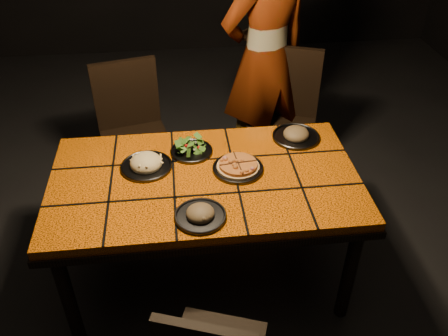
{
  "coord_description": "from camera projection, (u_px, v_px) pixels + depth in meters",
  "views": [
    {
      "loc": [
        -0.12,
        -1.94,
        2.25
      ],
      "look_at": [
        0.1,
        -0.03,
        0.82
      ],
      "focal_mm": 38.0,
      "sensor_mm": 36.0,
      "label": 1
    }
  ],
  "objects": [
    {
      "name": "diner",
      "position": [
        265.0,
        60.0,
        3.21
      ],
      "size": [
        0.79,
        0.67,
        1.85
      ],
      "primitive_type": "imported",
      "rotation": [
        0.0,
        0.0,
        3.55
      ],
      "color": "brown",
      "rests_on": "ground"
    },
    {
      "name": "plate_salad",
      "position": [
        191.0,
        149.0,
        2.62
      ],
      "size": [
        0.24,
        0.24,
        0.07
      ],
      "color": "#323236",
      "rests_on": "dining_table"
    },
    {
      "name": "dining_table",
      "position": [
        205.0,
        188.0,
        2.51
      ],
      "size": [
        1.62,
        0.92,
        0.75
      ],
      "color": "orange",
      "rests_on": "ground"
    },
    {
      "name": "room_shell",
      "position": [
        200.0,
        37.0,
        2.01
      ],
      "size": [
        6.04,
        7.04,
        3.08
      ],
      "color": "black",
      "rests_on": "ground"
    },
    {
      "name": "plate_pizza",
      "position": [
        238.0,
        167.0,
        2.5
      ],
      "size": [
        0.27,
        0.27,
        0.04
      ],
      "color": "#323236",
      "rests_on": "dining_table"
    },
    {
      "name": "plate_mushroom_b",
      "position": [
        296.0,
        134.0,
        2.74
      ],
      "size": [
        0.28,
        0.28,
        0.09
      ],
      "color": "#323236",
      "rests_on": "dining_table"
    },
    {
      "name": "chair_far_left",
      "position": [
        132.0,
        124.0,
        3.25
      ],
      "size": [
        0.53,
        0.53,
        0.97
      ],
      "rotation": [
        0.0,
        0.0,
        0.24
      ],
      "color": "black",
      "rests_on": "ground"
    },
    {
      "name": "plate_pasta",
      "position": [
        146.0,
        164.0,
        2.51
      ],
      "size": [
        0.27,
        0.27,
        0.09
      ],
      "color": "#323236",
      "rests_on": "dining_table"
    },
    {
      "name": "chair_far_right",
      "position": [
        283.0,
        112.0,
        3.32
      ],
      "size": [
        0.59,
        0.59,
        1.02
      ],
      "rotation": [
        0.0,
        0.0,
        -0.36
      ],
      "color": "black",
      "rests_on": "ground"
    },
    {
      "name": "plate_mushroom_a",
      "position": [
        200.0,
        214.0,
        2.19
      ],
      "size": [
        0.25,
        0.25,
        0.08
      ],
      "color": "#323236",
      "rests_on": "dining_table"
    }
  ]
}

